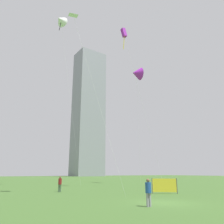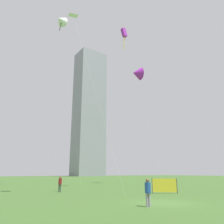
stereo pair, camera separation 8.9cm
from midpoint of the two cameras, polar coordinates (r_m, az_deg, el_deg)
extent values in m
plane|color=#3D6028|center=(18.37, 12.89, -21.50)|extent=(280.00, 280.00, 0.00)
cylinder|color=#3F593F|center=(28.16, -13.16, -18.26)|extent=(0.16, 0.16, 0.84)
cylinder|color=#3F593F|center=(28.13, -12.80, -18.28)|extent=(0.16, 0.16, 0.84)
cylinder|color=maroon|center=(28.11, -12.89, -16.73)|extent=(0.39, 0.39, 0.67)
sphere|color=brown|center=(28.09, -12.83, -15.82)|extent=(0.23, 0.23, 0.23)
cylinder|color=gray|center=(16.12, 9.61, -21.06)|extent=(0.16, 0.16, 0.86)
cylinder|color=gray|center=(16.04, 9.01, -21.12)|extent=(0.16, 0.16, 0.86)
cylinder|color=#1E478C|center=(16.01, 9.19, -18.35)|extent=(0.39, 0.39, 0.68)
sphere|color=brown|center=(15.99, 9.12, -16.72)|extent=(0.23, 0.23, 0.23)
cylinder|color=silver|center=(48.37, 6.90, -3.70)|extent=(2.11, 2.39, 23.23)
cone|color=purple|center=(50.47, 6.38, 9.69)|extent=(2.50, 3.09, 2.84)
cylinder|color=silver|center=(36.18, 7.86, 1.85)|extent=(5.65, 1.73, 25.22)
cube|color=purple|center=(40.76, 3.12, 19.40)|extent=(0.95, 0.75, 1.68)
cylinder|color=yellow|center=(39.82, 3.16, 17.38)|extent=(0.19, 0.32, 2.80)
cylinder|color=silver|center=(42.10, -10.41, 3.28)|extent=(5.96, 1.24, 30.49)
cone|color=white|center=(47.78, -12.76, 21.71)|extent=(2.47, 2.59, 2.12)
cylinder|color=black|center=(47.02, -12.86, 20.44)|extent=(0.34, 0.14, 2.00)
cylinder|color=silver|center=(24.26, -3.89, 4.23)|extent=(4.90, 3.40, 20.35)
pyramid|color=white|center=(29.70, -9.69, 23.01)|extent=(1.29, 1.53, 0.53)
cube|color=gray|center=(152.95, -5.81, 0.18)|extent=(19.34, 15.04, 84.43)
cylinder|color=#4C4C4C|center=(26.17, 16.21, -17.51)|extent=(0.08, 0.08, 1.59)
cylinder|color=#4C4C4C|center=(25.98, 10.25, -17.87)|extent=(0.08, 0.08, 1.59)
cube|color=yellow|center=(26.04, 13.24, -17.61)|extent=(2.01, 1.69, 1.39)
camera|label=1|loc=(0.04, -89.90, -0.03)|focal=36.15mm
camera|label=2|loc=(0.04, 90.10, 0.03)|focal=36.15mm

